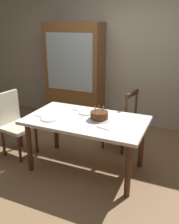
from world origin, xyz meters
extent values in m
plane|color=#93704C|center=(0.00, 0.00, 0.00)|extent=(6.40, 6.40, 0.00)
cube|color=beige|center=(0.00, 1.85, 1.30)|extent=(6.40, 0.10, 2.60)
cube|color=white|center=(0.00, 0.00, 0.71)|extent=(1.54, 0.88, 0.04)
cylinder|color=#56331E|center=(-0.67, -0.34, 0.35)|extent=(0.07, 0.07, 0.69)
cylinder|color=#56331E|center=(0.67, -0.34, 0.35)|extent=(0.07, 0.07, 0.69)
cylinder|color=#56331E|center=(-0.67, 0.34, 0.35)|extent=(0.07, 0.07, 0.69)
cylinder|color=#56331E|center=(0.67, 0.34, 0.35)|extent=(0.07, 0.07, 0.69)
cylinder|color=silver|center=(0.16, 0.05, 0.74)|extent=(0.28, 0.28, 0.01)
cylinder|color=#563019|center=(0.16, 0.05, 0.79)|extent=(0.22, 0.22, 0.09)
cylinder|color=yellow|center=(0.22, 0.05, 0.87)|extent=(0.01, 0.01, 0.05)
sphere|color=#FFC64C|center=(0.22, 0.05, 0.90)|extent=(0.01, 0.01, 0.01)
cylinder|color=#66CC72|center=(0.19, 0.10, 0.87)|extent=(0.01, 0.01, 0.05)
sphere|color=#FFC64C|center=(0.19, 0.10, 0.90)|extent=(0.01, 0.01, 0.01)
cylinder|color=#D872CC|center=(0.13, 0.10, 0.87)|extent=(0.01, 0.01, 0.05)
sphere|color=#FFC64C|center=(0.13, 0.10, 0.90)|extent=(0.01, 0.01, 0.01)
cylinder|color=#F2994C|center=(0.10, 0.05, 0.87)|extent=(0.01, 0.01, 0.05)
sphere|color=#FFC64C|center=(0.10, 0.05, 0.90)|extent=(0.01, 0.01, 0.01)
cylinder|color=#E54C4C|center=(0.13, 0.00, 0.87)|extent=(0.01, 0.01, 0.05)
sphere|color=#FFC64C|center=(0.13, 0.00, 0.90)|extent=(0.01, 0.01, 0.01)
cylinder|color=#66CC72|center=(0.19, 0.00, 0.87)|extent=(0.01, 0.01, 0.05)
sphere|color=#FFC64C|center=(0.19, 0.00, 0.90)|extent=(0.01, 0.01, 0.01)
cylinder|color=white|center=(-0.42, -0.20, 0.74)|extent=(0.22, 0.22, 0.01)
cylinder|color=white|center=(-0.08, 0.20, 0.74)|extent=(0.22, 0.22, 0.01)
cube|color=silver|center=(-0.58, -0.18, 0.74)|extent=(0.18, 0.05, 0.01)
cube|color=silver|center=(-0.24, 0.22, 0.74)|extent=(0.18, 0.06, 0.01)
cube|color=silver|center=(0.30, -0.20, 0.74)|extent=(0.18, 0.05, 0.01)
cube|color=beige|center=(0.21, 0.76, 0.45)|extent=(0.51, 0.51, 0.05)
cylinder|color=#56331E|center=(0.07, 0.96, 0.21)|extent=(0.04, 0.04, 0.42)
cylinder|color=#56331E|center=(0.01, 0.62, 0.21)|extent=(0.04, 0.04, 0.42)
cylinder|color=#56331E|center=(0.41, 0.90, 0.21)|extent=(0.04, 0.04, 0.42)
cylinder|color=#56331E|center=(0.35, 0.56, 0.21)|extent=(0.04, 0.04, 0.42)
cylinder|color=#56331E|center=(0.44, 0.90, 0.70)|extent=(0.04, 0.04, 0.50)
cylinder|color=#56331E|center=(0.37, 0.55, 0.70)|extent=(0.04, 0.04, 0.50)
cube|color=#56331E|center=(0.41, 0.72, 0.92)|extent=(0.11, 0.40, 0.06)
cube|color=beige|center=(-1.07, -0.05, 0.45)|extent=(0.50, 0.50, 0.05)
cylinder|color=#56331E|center=(-0.93, -0.24, 0.21)|extent=(0.04, 0.04, 0.42)
cylinder|color=#56331E|center=(-0.88, 0.10, 0.21)|extent=(0.04, 0.04, 0.42)
cylinder|color=#56331E|center=(-1.26, -0.19, 0.21)|extent=(0.04, 0.04, 0.42)
cylinder|color=#56331E|center=(-1.21, 0.14, 0.21)|extent=(0.04, 0.04, 0.42)
cube|color=beige|center=(-1.27, -0.02, 0.70)|extent=(0.11, 0.40, 0.50)
cube|color=brown|center=(-0.94, 1.56, 0.95)|extent=(1.10, 0.44, 1.90)
cube|color=silver|center=(-0.94, 1.34, 1.20)|extent=(0.94, 0.01, 1.04)
camera|label=1|loc=(1.20, -2.63, 1.91)|focal=39.03mm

